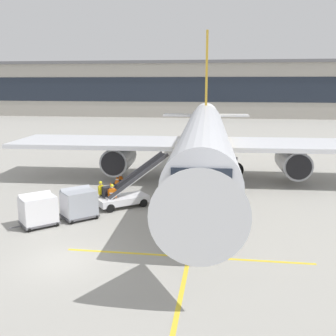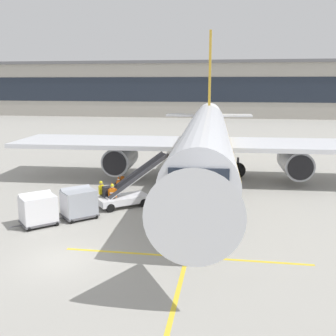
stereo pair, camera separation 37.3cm
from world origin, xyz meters
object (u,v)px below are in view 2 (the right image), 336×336
object	(u,v)px
baggage_cart_second	(38,209)
safety_cone_nose_mark	(119,180)
ground_crew_by_loader	(71,202)
parked_airplane	(206,138)
belt_loader	(126,193)
ground_crew_by_carts	(113,195)
ground_crew_marshaller	(101,192)
baggage_cart_lead	(79,202)
safety_cone_wingtip	(122,176)
safety_cone_engine_keepout	(112,186)

from	to	relation	value
baggage_cart_second	safety_cone_nose_mark	bearing A→B (deg)	79.30
baggage_cart_second	ground_crew_by_loader	size ratio (longest dim) A/B	1.46
parked_airplane	belt_loader	world-z (taller)	parked_airplane
ground_crew_by_loader	ground_crew_by_carts	size ratio (longest dim) A/B	1.00
belt_loader	ground_crew_marshaller	world-z (taller)	belt_loader
baggage_cart_lead	safety_cone_nose_mark	distance (m)	8.71
baggage_cart_lead	safety_cone_nose_mark	xyz separation A→B (m)	(0.06, 8.69, -0.67)
ground_crew_by_carts	safety_cone_nose_mark	bearing A→B (deg)	102.66
ground_crew_by_loader	safety_cone_wingtip	size ratio (longest dim) A/B	2.63
parked_airplane	safety_cone_nose_mark	distance (m)	8.21
belt_loader	baggage_cart_lead	xyz separation A→B (m)	(-2.24, -2.85, 0.07)
parked_airplane	ground_crew_marshaller	size ratio (longest dim) A/B	24.52
ground_crew_marshaller	ground_crew_by_carts	bearing A→B (deg)	-34.17
parked_airplane	safety_cone_engine_keepout	world-z (taller)	parked_airplane
safety_cone_wingtip	baggage_cart_lead	bearing A→B (deg)	-89.89
parked_airplane	safety_cone_nose_mark	xyz separation A→B (m)	(-7.04, -2.67, -3.27)
safety_cone_wingtip	safety_cone_nose_mark	distance (m)	1.47
safety_cone_engine_keepout	safety_cone_wingtip	bearing A→B (deg)	92.45
ground_crew_by_carts	safety_cone_nose_mark	xyz separation A→B (m)	(-1.51, 6.71, -0.67)
belt_loader	baggage_cart_second	world-z (taller)	belt_loader
belt_loader	ground_crew_by_carts	size ratio (longest dim) A/B	2.74
baggage_cart_lead	belt_loader	bearing A→B (deg)	51.79
belt_loader	safety_cone_engine_keepout	size ratio (longest dim) A/B	7.26
baggage_cart_lead	baggage_cart_second	distance (m)	2.45
baggage_cart_lead	baggage_cart_second	xyz separation A→B (m)	(-1.88, -1.57, 0.00)
parked_airplane	belt_loader	xyz separation A→B (m)	(-4.86, -8.51, -2.67)
safety_cone_nose_mark	baggage_cart_lead	bearing A→B (deg)	-90.41
baggage_cart_second	safety_cone_engine_keepout	distance (m)	8.41
safety_cone_nose_mark	baggage_cart_second	bearing A→B (deg)	-100.70
parked_airplane	belt_loader	bearing A→B (deg)	-119.75
baggage_cart_lead	ground_crew_by_carts	bearing A→B (deg)	51.49
ground_crew_marshaller	safety_cone_nose_mark	size ratio (longest dim) A/B	2.55
ground_crew_by_loader	safety_cone_nose_mark	xyz separation A→B (m)	(0.54, 8.73, -0.67)
parked_airplane	safety_cone_wingtip	distance (m)	7.93
safety_cone_wingtip	safety_cone_nose_mark	size ratio (longest dim) A/B	0.97
belt_loader	baggage_cart_lead	distance (m)	3.63
baggage_cart_lead	baggage_cart_second	bearing A→B (deg)	-140.01
ground_crew_by_loader	baggage_cart_second	bearing A→B (deg)	-132.32
baggage_cart_lead	safety_cone_wingtip	distance (m)	10.18
ground_crew_by_loader	safety_cone_wingtip	world-z (taller)	ground_crew_by_loader
belt_loader	baggage_cart_lead	bearing A→B (deg)	-128.21
ground_crew_marshaller	safety_cone_engine_keepout	xyz separation A→B (m)	(-0.45, 3.92, -0.68)
baggage_cart_lead	safety_cone_nose_mark	size ratio (longest dim) A/B	3.73
ground_crew_by_carts	ground_crew_marshaller	world-z (taller)	same
baggage_cart_second	safety_cone_nose_mark	distance (m)	10.46
belt_loader	safety_cone_engine_keepout	xyz separation A→B (m)	(-2.11, 3.72, -0.61)
safety_cone_engine_keepout	safety_cone_nose_mark	world-z (taller)	safety_cone_nose_mark
parked_airplane	ground_crew_by_carts	bearing A→B (deg)	-120.53
ground_crew_by_loader	belt_loader	bearing A→B (deg)	46.70
safety_cone_engine_keepout	baggage_cart_second	bearing A→B (deg)	-103.88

